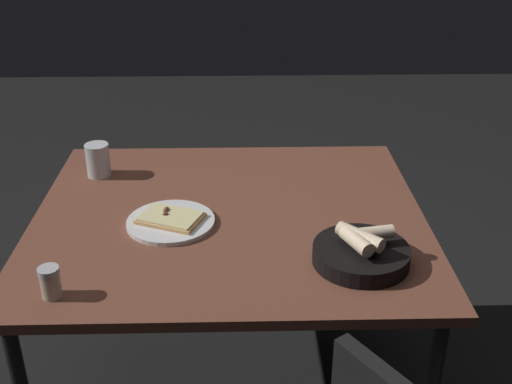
{
  "coord_description": "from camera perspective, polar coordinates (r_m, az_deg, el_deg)",
  "views": [
    {
      "loc": [
        1.7,
        0.04,
        1.68
      ],
      "look_at": [
        -0.02,
        0.08,
        0.81
      ],
      "focal_mm": 44.39,
      "sensor_mm": 36.0,
      "label": 1
    }
  ],
  "objects": [
    {
      "name": "pepper_shaker",
      "position": [
        1.64,
        -18.02,
        -7.88
      ],
      "size": [
        0.05,
        0.05,
        0.08
      ],
      "color": "#BFB299",
      "rests_on": "dining_table"
    },
    {
      "name": "dining_table",
      "position": [
        1.97,
        -2.41,
        -3.4
      ],
      "size": [
        1.04,
        1.19,
        0.75
      ],
      "color": "brown",
      "rests_on": "ground"
    },
    {
      "name": "bread_basket",
      "position": [
        1.71,
        9.45,
        -5.42
      ],
      "size": [
        0.26,
        0.26,
        0.1
      ],
      "color": "black",
      "rests_on": "dining_table"
    },
    {
      "name": "pizza_plate",
      "position": [
        1.89,
        -7.69,
        -2.59
      ],
      "size": [
        0.26,
        0.26,
        0.04
      ],
      "color": "silver",
      "rests_on": "dining_table"
    },
    {
      "name": "beer_glass",
      "position": [
        2.23,
        -14.03,
        2.67
      ],
      "size": [
        0.08,
        0.08,
        0.11
      ],
      "color": "silver",
      "rests_on": "dining_table"
    }
  ]
}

